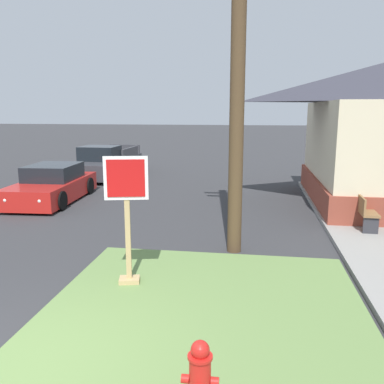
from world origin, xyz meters
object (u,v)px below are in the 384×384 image
object	(u,v)px
parked_sedan_red	(52,185)
pickup_truck_charcoal	(106,163)
manhole_cover	(98,275)
street_bench	(363,209)
fire_hydrant	(200,380)
stop_sign	(127,222)
utility_pole	(238,37)

from	to	relation	value
parked_sedan_red	pickup_truck_charcoal	bearing A→B (deg)	90.77
manhole_cover	street_bench	distance (m)	6.94
fire_hydrant	pickup_truck_charcoal	bearing A→B (deg)	113.58
stop_sign	parked_sedan_red	bearing A→B (deg)	126.44
parked_sedan_red	utility_pole	bearing A→B (deg)	-33.10
fire_hydrant	pickup_truck_charcoal	world-z (taller)	pickup_truck_charcoal
utility_pole	manhole_cover	bearing A→B (deg)	-145.01
street_bench	utility_pole	bearing A→B (deg)	-147.44
pickup_truck_charcoal	utility_pole	size ratio (longest dim) A/B	0.61
parked_sedan_red	utility_pole	xyz separation A→B (m)	(6.49, -4.23, 4.03)
stop_sign	manhole_cover	distance (m)	1.47
fire_hydrant	stop_sign	bearing A→B (deg)	119.07
stop_sign	utility_pole	bearing A→B (deg)	50.95
fire_hydrant	parked_sedan_red	bearing A→B (deg)	124.22
fire_hydrant	manhole_cover	xyz separation A→B (m)	(-2.43, 3.42, -0.45)
fire_hydrant	street_bench	xyz separation A→B (m)	(3.33, 7.25, 0.12)
fire_hydrant	street_bench	bearing A→B (deg)	65.34
manhole_cover	utility_pole	distance (m)	5.50
street_bench	utility_pole	distance (m)	5.54
manhole_cover	pickup_truck_charcoal	bearing A→B (deg)	109.53
stop_sign	street_bench	xyz separation A→B (m)	(5.00, 4.24, -0.62)
stop_sign	pickup_truck_charcoal	world-z (taller)	stop_sign
fire_hydrant	stop_sign	world-z (taller)	stop_sign
fire_hydrant	parked_sedan_red	world-z (taller)	parked_sedan_red
fire_hydrant	pickup_truck_charcoal	size ratio (longest dim) A/B	0.15
stop_sign	utility_pole	world-z (taller)	utility_pole
fire_hydrant	utility_pole	size ratio (longest dim) A/B	0.09
stop_sign	utility_pole	size ratio (longest dim) A/B	0.26
manhole_cover	utility_pole	xyz separation A→B (m)	(2.52, 1.76, 4.56)
parked_sedan_red	street_bench	size ratio (longest dim) A/B	2.94
pickup_truck_charcoal	fire_hydrant	bearing A→B (deg)	-66.42
fire_hydrant	utility_pole	xyz separation A→B (m)	(0.09, 5.18, 4.11)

